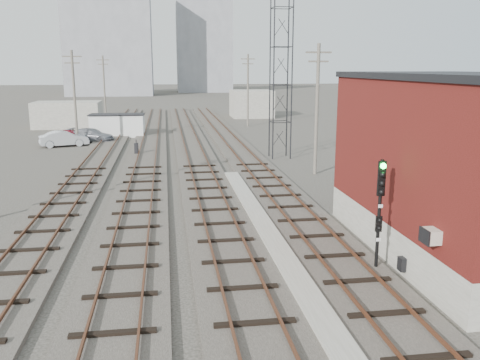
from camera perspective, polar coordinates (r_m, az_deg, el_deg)
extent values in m
plane|color=#282621|center=(66.69, -4.96, 6.14)|extent=(320.00, 320.00, 0.00)
cube|color=#332D28|center=(46.19, -0.28, 3.45)|extent=(3.20, 90.00, 0.20)
cube|color=#4C2816|center=(46.06, -1.17, 3.71)|extent=(0.07, 90.00, 0.12)
cube|color=#4C2816|center=(46.26, 0.60, 3.75)|extent=(0.07, 90.00, 0.12)
cube|color=#332D28|center=(45.81, -5.25, 3.32)|extent=(3.20, 90.00, 0.20)
cube|color=#4C2816|center=(45.75, -6.15, 3.58)|extent=(0.07, 90.00, 0.12)
cube|color=#4C2816|center=(45.82, -4.36, 3.63)|extent=(0.07, 90.00, 0.12)
cube|color=#332D28|center=(45.78, -10.26, 3.16)|extent=(3.20, 90.00, 0.20)
cube|color=#4C2816|center=(45.78, -11.17, 3.42)|extent=(0.07, 90.00, 0.12)
cube|color=#4C2816|center=(45.73, -9.37, 3.48)|extent=(0.07, 90.00, 0.12)
cube|color=#332D28|center=(46.10, -15.24, 2.98)|extent=(3.20, 90.00, 0.20)
cube|color=#4C2816|center=(46.16, -16.14, 3.23)|extent=(0.07, 90.00, 0.12)
cube|color=#4C2816|center=(45.98, -14.37, 3.30)|extent=(0.07, 90.00, 0.12)
cube|color=gray|center=(21.89, 3.70, -6.96)|extent=(0.90, 28.00, 0.26)
cube|color=gray|center=(22.44, 22.71, -5.78)|extent=(6.00, 12.00, 1.50)
cube|color=#5E1716|center=(21.66, 23.49, 3.06)|extent=(6.00, 12.00, 5.50)
cube|color=black|center=(21.42, 24.16, 10.59)|extent=(6.20, 12.20, 0.25)
cube|color=beige|center=(17.14, 20.64, -5.90)|extent=(0.45, 0.62, 0.45)
cube|color=black|center=(19.43, 17.71, -8.98)|extent=(0.20, 0.35, 0.50)
cylinder|color=black|center=(41.32, 3.82, 12.65)|extent=(0.10, 0.10, 15.00)
cylinder|color=black|center=(41.65, 5.89, 12.61)|extent=(0.10, 0.10, 15.00)
cylinder|color=black|center=(42.78, 3.39, 12.65)|extent=(0.10, 0.10, 15.00)
cylinder|color=black|center=(43.11, 5.39, 12.62)|extent=(0.10, 0.10, 15.00)
cylinder|color=#595147|center=(51.97, -18.07, 8.74)|extent=(0.24, 0.24, 9.00)
cube|color=#595147|center=(51.89, -18.37, 13.03)|extent=(1.80, 0.12, 0.12)
cube|color=#595147|center=(51.89, -18.32, 12.37)|extent=(1.40, 0.12, 0.12)
cylinder|color=#595147|center=(76.71, -14.99, 9.98)|extent=(0.24, 0.24, 9.00)
cube|color=#595147|center=(76.65, -15.16, 12.89)|extent=(1.80, 0.12, 0.12)
cube|color=#595147|center=(76.65, -15.13, 12.44)|extent=(1.40, 0.12, 0.12)
cylinder|color=#595147|center=(35.82, 8.62, 7.74)|extent=(0.24, 0.24, 9.00)
cube|color=#595147|center=(35.71, 8.83, 13.98)|extent=(1.80, 0.12, 0.12)
cube|color=#595147|center=(35.70, 8.80, 13.02)|extent=(1.40, 0.12, 0.12)
cylinder|color=#595147|center=(65.06, 0.89, 10.00)|extent=(0.24, 0.24, 9.00)
cube|color=#595147|center=(65.00, 0.90, 13.44)|extent=(1.80, 0.12, 0.12)
cube|color=#595147|center=(64.99, 0.90, 12.91)|extent=(1.40, 0.12, 0.12)
cube|color=gray|center=(142.07, -14.52, 15.26)|extent=(22.00, 14.00, 30.00)
cube|color=gray|center=(156.71, -4.08, 14.60)|extent=(16.00, 12.00, 26.00)
cube|color=gray|center=(67.52, -18.77, 6.97)|extent=(8.00, 5.00, 3.20)
cube|color=gray|center=(77.43, 1.30, 8.56)|extent=(6.00, 6.00, 4.00)
cube|color=gray|center=(19.84, 14.98, -9.74)|extent=(0.40, 0.40, 0.10)
cylinder|color=black|center=(19.17, 15.33, -4.01)|extent=(0.13, 0.13, 4.24)
cube|color=black|center=(18.80, 15.61, 0.16)|extent=(0.28, 0.10, 1.27)
sphere|color=#0CE533|center=(18.63, 15.80, 1.53)|extent=(0.21, 0.21, 0.21)
sphere|color=black|center=(18.69, 15.75, 0.57)|extent=(0.21, 0.21, 0.21)
sphere|color=black|center=(18.76, 15.69, -0.38)|extent=(0.21, 0.21, 0.21)
sphere|color=black|center=(18.83, 15.63, -1.32)|extent=(0.21, 0.21, 0.21)
cube|color=black|center=(19.23, 15.31, -4.78)|extent=(0.23, 0.09, 0.58)
cube|color=white|center=(18.98, 15.50, -2.85)|extent=(0.17, 0.02, 0.13)
cube|color=white|center=(19.35, 15.28, -6.48)|extent=(0.17, 0.02, 0.13)
cube|color=black|center=(44.35, -11.56, 3.46)|extent=(0.34, 0.34, 1.00)
cylinder|color=black|center=(44.25, -11.60, 4.28)|extent=(0.08, 0.08, 0.30)
cube|color=silver|center=(57.03, -13.59, 5.94)|extent=(5.76, 2.59, 2.36)
cube|color=black|center=(56.91, -13.66, 7.17)|extent=(5.96, 2.79, 0.11)
imported|color=maroon|center=(54.09, -18.71, 4.74)|extent=(4.19, 2.39, 1.34)
imported|color=#B4B7BC|center=(51.38, -19.15, 4.41)|extent=(4.77, 2.78, 1.49)
imported|color=gray|center=(53.63, -16.36, 4.85)|extent=(5.09, 3.55, 1.37)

